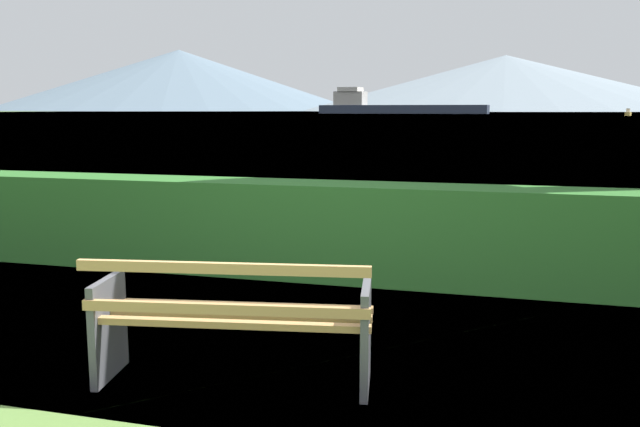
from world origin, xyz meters
The scene contains 7 objects.
ground_plane centered at (0.00, 0.00, 0.00)m, with size 1400.00×1400.00×0.00m, color #567A38.
water_surface centered at (0.00, 309.28, 0.00)m, with size 620.00×620.00×0.00m, color slate.
park_bench centered at (0.01, -0.06, 0.43)m, with size 1.85×0.85×0.87m.
hedge_row centered at (0.00, 2.83, 0.50)m, with size 10.56×0.66×1.01m, color #2D6B28.
cargo_ship_large centered at (-40.88, 249.51, 2.79)m, with size 63.85×13.79×9.97m.
fishing_boat_near centered at (32.32, 186.38, 0.67)m, with size 2.28×4.40×1.90m.
distant_hills centered at (-62.90, 604.11, 27.17)m, with size 911.60×365.96×59.24m.
Camera 1 is at (1.64, -3.89, 1.77)m, focal length 37.57 mm.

